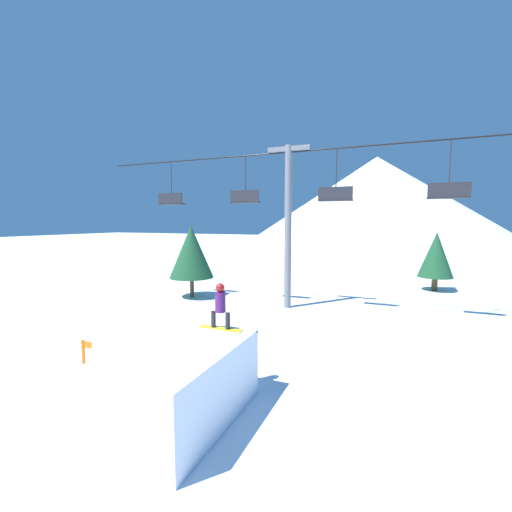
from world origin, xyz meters
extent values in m
plane|color=white|center=(0.00, 0.00, 0.00)|extent=(220.00, 220.00, 0.00)
cone|color=silver|center=(0.00, 86.61, 10.60)|extent=(64.59, 64.59, 21.19)
cube|color=white|center=(0.79, 0.11, 0.93)|extent=(2.61, 3.99, 1.86)
cube|color=silver|center=(0.79, 2.05, 1.83)|extent=(2.61, 0.10, 0.06)
cube|color=yellow|center=(1.07, 1.78, 1.87)|extent=(1.34, 0.26, 0.03)
cylinder|color=black|center=(0.83, 1.78, 2.12)|extent=(0.14, 0.14, 0.47)
cylinder|color=black|center=(1.30, 1.78, 2.12)|extent=(0.14, 0.14, 0.47)
cylinder|color=#471956|center=(1.07, 1.78, 2.65)|extent=(0.30, 0.30, 0.58)
sphere|color=maroon|center=(1.07, 1.78, 3.07)|extent=(0.25, 0.25, 0.25)
cylinder|color=slate|center=(-0.08, 11.89, 4.58)|extent=(0.40, 0.40, 9.16)
cube|color=slate|center=(-0.08, 11.89, 8.96)|extent=(2.40, 0.24, 0.24)
cylinder|color=black|center=(-0.08, 11.89, 8.76)|extent=(24.74, 0.08, 0.08)
cylinder|color=#28282D|center=(-7.96, 11.89, 7.41)|extent=(0.06, 0.06, 2.69)
cube|color=#232328|center=(-7.96, 11.89, 6.06)|extent=(1.80, 0.44, 0.08)
cube|color=#232328|center=(-7.96, 11.71, 6.41)|extent=(1.80, 0.08, 0.70)
cylinder|color=#28282D|center=(-2.71, 11.89, 7.41)|extent=(0.06, 0.06, 2.69)
cube|color=#232328|center=(-2.71, 11.89, 6.06)|extent=(1.80, 0.44, 0.08)
cube|color=#232328|center=(-2.71, 11.71, 6.41)|extent=(1.80, 0.08, 0.70)
cylinder|color=#28282D|center=(2.55, 11.89, 7.41)|extent=(0.06, 0.06, 2.69)
cube|color=#232328|center=(2.55, 11.89, 6.06)|extent=(1.80, 0.44, 0.08)
cube|color=#232328|center=(2.55, 11.71, 6.41)|extent=(1.80, 0.08, 0.70)
cylinder|color=#28282D|center=(7.81, 11.89, 7.41)|extent=(0.06, 0.06, 2.69)
cube|color=#232328|center=(7.81, 11.89, 6.06)|extent=(1.80, 0.44, 0.08)
cube|color=#232328|center=(7.81, 11.71, 6.41)|extent=(1.80, 0.08, 0.70)
cylinder|color=#4C3823|center=(-6.67, 12.08, 0.65)|extent=(0.27, 0.27, 1.30)
cone|color=#194728|center=(-6.67, 12.08, 2.99)|extent=(2.85, 2.85, 3.39)
cylinder|color=#4C3823|center=(8.23, 20.56, 0.49)|extent=(0.40, 0.40, 0.98)
cone|color=#194728|center=(8.23, 20.56, 2.60)|extent=(2.37, 2.37, 3.23)
cylinder|color=orange|center=(-3.02, 0.56, 0.68)|extent=(0.10, 0.10, 1.37)
cube|color=orange|center=(-2.84, 0.56, 1.25)|extent=(0.36, 0.02, 0.20)
camera|label=1|loc=(5.71, -6.70, 4.96)|focal=24.00mm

